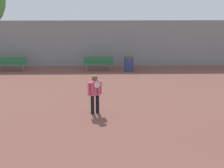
{
  "coord_description": "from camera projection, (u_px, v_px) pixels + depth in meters",
  "views": [
    {
      "loc": [
        -0.99,
        -4.39,
        4.47
      ],
      "look_at": [
        -0.71,
        8.56,
        0.88
      ],
      "focal_mm": 50.0,
      "sensor_mm": 36.0,
      "label": 1
    }
  ],
  "objects": [
    {
      "name": "tennis_player",
      "position": [
        95.0,
        92.0,
        12.26
      ],
      "size": [
        0.55,
        0.49,
        1.56
      ],
      "rotation": [
        0.0,
        0.0,
        0.38
      ],
      "color": "black",
      "rests_on": "ground_plane"
    },
    {
      "name": "bench_courtside_near",
      "position": [
        98.0,
        62.0,
        19.78
      ],
      "size": [
        1.88,
        0.4,
        0.86
      ],
      "color": "#28663D",
      "rests_on": "ground_plane"
    },
    {
      "name": "bench_adjacent_court",
      "position": [
        11.0,
        62.0,
        19.66
      ],
      "size": [
        1.92,
        0.4,
        0.86
      ],
      "color": "#28663D",
      "rests_on": "ground_plane"
    },
    {
      "name": "trash_bin",
      "position": [
        129.0,
        64.0,
        19.64
      ],
      "size": [
        0.63,
        0.63,
        0.85
      ],
      "color": "navy",
      "rests_on": "ground_plane"
    },
    {
      "name": "back_fence",
      "position": [
        120.0,
        44.0,
        20.77
      ],
      "size": [
        34.26,
        0.06,
        3.05
      ],
      "color": "gray",
      "rests_on": "ground_plane"
    }
  ]
}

